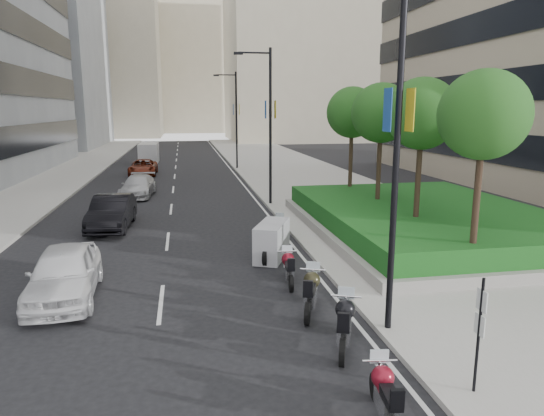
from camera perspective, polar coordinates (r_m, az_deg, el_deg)
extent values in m
plane|color=black|center=(11.32, -5.81, -18.27)|extent=(160.00, 160.00, 0.00)
cube|color=#9E9B93|center=(41.34, 3.30, 3.82)|extent=(10.00, 100.00, 0.15)
cube|color=#9E9B93|center=(41.75, -26.00, 2.74)|extent=(8.00, 100.00, 0.15)
cube|color=silver|center=(40.44, -4.03, 3.53)|extent=(0.12, 100.00, 0.01)
cube|color=silver|center=(40.21, -11.43, 3.29)|extent=(0.12, 100.00, 0.01)
cube|color=gray|center=(83.67, -27.72, 16.71)|extent=(22.00, 26.00, 30.00)
cube|color=#B7AD93|center=(93.45, 4.01, 19.13)|extent=(28.00, 24.00, 36.00)
cube|color=#B7AD93|center=(111.74, -20.09, 16.71)|extent=(26.00, 24.00, 34.00)
cube|color=#B7AD93|center=(130.52, -9.55, 17.27)|extent=(30.00, 24.00, 38.00)
cube|color=gray|center=(23.11, 17.52, -2.18)|extent=(10.00, 14.00, 0.40)
cube|color=#154A16|center=(22.98, 17.61, -0.73)|extent=(9.40, 13.40, 0.80)
cylinder|color=#332319|center=(16.86, 22.87, 0.14)|extent=(0.22, 0.22, 4.00)
sphere|color=#1A5219|center=(16.58, 23.67, 10.01)|extent=(2.80, 2.80, 2.80)
cylinder|color=#332319|center=(20.27, 16.75, 2.34)|extent=(0.22, 0.22, 4.00)
sphere|color=#1A5219|center=(20.04, 17.23, 10.56)|extent=(2.80, 2.80, 2.80)
cylinder|color=#332319|center=(23.86, 12.41, 3.88)|extent=(0.22, 0.22, 4.00)
sphere|color=#1A5219|center=(23.66, 12.72, 10.86)|extent=(2.80, 2.80, 2.80)
cylinder|color=#332319|center=(27.56, 9.22, 5.00)|extent=(0.22, 0.22, 4.00)
sphere|color=#1A5219|center=(27.39, 9.42, 11.04)|extent=(2.80, 2.80, 2.80)
cylinder|color=black|center=(11.95, 14.43, 5.82)|extent=(0.16, 0.16, 9.00)
cube|color=yellow|center=(12.02, 15.93, 11.03)|extent=(0.02, 0.45, 1.00)
cube|color=#1A4891|center=(11.78, 13.44, 11.15)|extent=(0.02, 0.45, 1.00)
cylinder|color=black|center=(28.27, -0.19, 9.28)|extent=(0.16, 0.16, 9.00)
cylinder|color=black|center=(28.27, -2.08, 17.79)|extent=(1.80, 0.10, 0.10)
cube|color=black|center=(28.15, -3.98, 17.70)|extent=(0.50, 0.22, 0.14)
cube|color=yellow|center=(28.30, 0.38, 11.50)|extent=(0.02, 0.45, 1.00)
cube|color=#1A4891|center=(28.20, -0.76, 11.50)|extent=(0.02, 0.45, 1.00)
cylinder|color=black|center=(46.09, -4.21, 10.12)|extent=(0.16, 0.16, 9.00)
cylinder|color=black|center=(46.09, -5.44, 15.32)|extent=(1.80, 0.10, 0.10)
cube|color=black|center=(46.02, -6.59, 15.25)|extent=(0.50, 0.22, 0.14)
cube|color=yellow|center=(46.11, -3.87, 11.49)|extent=(0.02, 0.45, 1.00)
cube|color=#1A4891|center=(46.05, -4.58, 11.48)|extent=(0.02, 0.45, 1.00)
cylinder|color=black|center=(10.49, 23.10, -14.04)|extent=(0.06, 0.06, 2.50)
cube|color=silver|center=(10.18, 23.46, -9.96)|extent=(0.02, 0.32, 0.42)
cube|color=silver|center=(10.37, 23.23, -12.54)|extent=(0.02, 0.32, 0.42)
cylinder|color=black|center=(10.32, 12.06, -19.90)|extent=(0.19, 0.57, 0.56)
cube|color=silver|center=(9.61, 13.28, -21.45)|extent=(0.37, 0.79, 0.38)
sphere|color=maroon|center=(9.68, 12.89, -18.82)|extent=(0.43, 0.43, 0.43)
cube|color=black|center=(9.24, 13.84, -20.84)|extent=(0.34, 0.70, 0.14)
cylinder|color=silver|center=(9.78, 12.57, -17.12)|extent=(0.66, 0.14, 0.04)
cylinder|color=black|center=(11.33, 8.26, -16.48)|extent=(0.34, 0.63, 0.63)
cylinder|color=black|center=(12.79, 8.66, -13.08)|extent=(0.34, 0.63, 0.63)
cube|color=silver|center=(11.94, 8.49, -14.04)|extent=(0.60, 0.92, 0.43)
sphere|color=black|center=(12.08, 8.62, -11.70)|extent=(0.49, 0.49, 0.49)
cube|color=black|center=(11.52, 8.46, -13.22)|extent=(0.55, 0.82, 0.16)
cylinder|color=silver|center=(12.25, 8.71, -10.23)|extent=(0.72, 0.32, 0.05)
cylinder|color=black|center=(13.15, 4.18, -12.29)|extent=(0.33, 0.62, 0.62)
cylinder|color=black|center=(14.62, 4.89, -9.78)|extent=(0.33, 0.62, 0.62)
cube|color=silver|center=(13.77, 4.55, -10.39)|extent=(0.58, 0.90, 0.42)
sphere|color=#292717|center=(13.94, 4.72, -8.44)|extent=(0.48, 0.48, 0.48)
cube|color=black|center=(13.38, 4.43, -9.59)|extent=(0.53, 0.80, 0.16)
cylinder|color=silver|center=(14.12, 4.85, -7.23)|extent=(0.71, 0.31, 0.05)
cylinder|color=black|center=(15.31, 2.27, -8.88)|extent=(0.16, 0.56, 0.56)
cylinder|color=black|center=(16.65, 1.70, -7.16)|extent=(0.16, 0.56, 0.56)
cube|color=silver|center=(15.89, 2.00, -7.52)|extent=(0.35, 0.79, 0.38)
sphere|color=maroon|center=(16.06, 1.89, -6.03)|extent=(0.43, 0.43, 0.43)
cube|color=black|center=(15.54, 2.11, -6.84)|extent=(0.32, 0.70, 0.14)
cylinder|color=silver|center=(16.23, 1.80, -5.11)|extent=(0.66, 0.11, 0.04)
cylinder|color=black|center=(17.76, -0.65, -5.75)|extent=(0.39, 0.68, 0.68)
cylinder|color=black|center=(19.40, 0.57, -4.25)|extent=(0.39, 0.68, 0.68)
cube|color=gray|center=(18.47, -0.01, -3.85)|extent=(1.77, 2.48, 1.37)
cylinder|color=black|center=(20.06, 0.02, -3.87)|extent=(0.34, 0.57, 0.57)
cylinder|color=black|center=(21.45, 1.02, -2.85)|extent=(0.34, 0.57, 0.57)
cube|color=silver|center=(20.67, 0.51, -2.95)|extent=(0.58, 0.83, 0.39)
sphere|color=#2B2918|center=(20.87, 0.72, -1.82)|extent=(0.44, 0.44, 0.44)
cube|color=black|center=(20.33, 0.32, -2.34)|extent=(0.53, 0.74, 0.15)
cylinder|color=silver|center=(21.06, 0.88, -1.13)|extent=(0.64, 0.33, 0.05)
imported|color=white|center=(15.92, -23.24, -7.06)|extent=(2.15, 4.77, 1.59)
imported|color=black|center=(24.36, -18.32, -0.48)|extent=(1.90, 4.88, 1.58)
imported|color=#AFAFB1|center=(32.94, -15.48, 2.50)|extent=(2.31, 4.84, 1.36)
imported|color=#611B0B|center=(43.61, -14.92, 4.65)|extent=(2.30, 4.89, 1.35)
cube|color=silver|center=(53.69, -14.28, 6.29)|extent=(1.90, 4.96, 2.08)
cube|color=silver|center=(51.86, -14.38, 5.57)|extent=(1.89, 1.20, 1.09)
cylinder|color=black|center=(52.04, -15.24, 5.32)|extent=(0.25, 0.69, 0.69)
cylinder|color=black|center=(51.93, -13.49, 5.40)|extent=(0.25, 0.69, 0.69)
cylinder|color=black|center=(55.38, -14.96, 5.69)|extent=(0.25, 0.69, 0.69)
cylinder|color=black|center=(55.28, -13.32, 5.76)|extent=(0.25, 0.69, 0.69)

